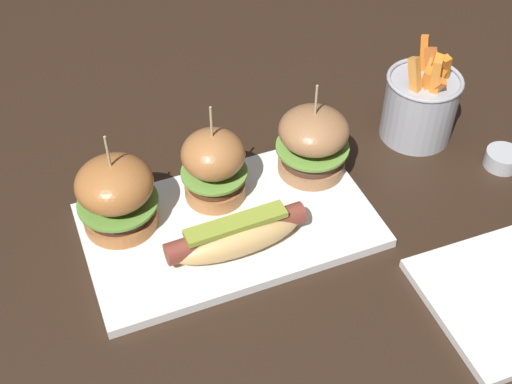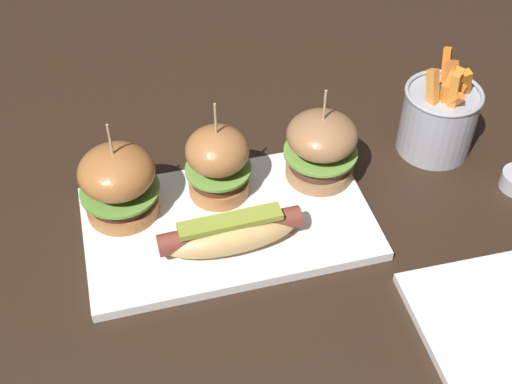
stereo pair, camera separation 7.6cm
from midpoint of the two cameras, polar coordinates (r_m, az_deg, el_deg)
The scene contains 9 objects.
ground_plane at distance 0.88m, azimuth -4.72°, elevation -3.24°, with size 3.00×3.00×0.00m, color black.
platter_main at distance 0.88m, azimuth -4.74°, elevation -2.94°, with size 0.37×0.22×0.01m, color white.
hot_dog at distance 0.82m, azimuth -4.33°, elevation -3.74°, with size 0.18×0.06×0.05m.
slider_left at distance 0.86m, azimuth -14.25°, elevation -0.34°, with size 0.10×0.10×0.14m.
slider_center at distance 0.87m, azimuth -6.20°, elevation 2.08°, with size 0.09×0.09×0.15m.
slider_right at distance 0.91m, azimuth 2.44°, elevation 4.16°, with size 0.10×0.10×0.14m.
fries_bucket at distance 1.01m, azimuth 11.65°, elevation 7.18°, with size 0.11×0.11×0.15m.
sauce_ramekin at distance 1.01m, azimuth 18.15°, elevation 2.63°, with size 0.05×0.05×0.02m.
side_plate at distance 0.84m, azimuth 18.00°, elevation -8.65°, with size 0.18×0.18×0.01m, color white.
Camera 1 is at (-0.19, -0.56, 0.65)m, focal length 47.27 mm.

